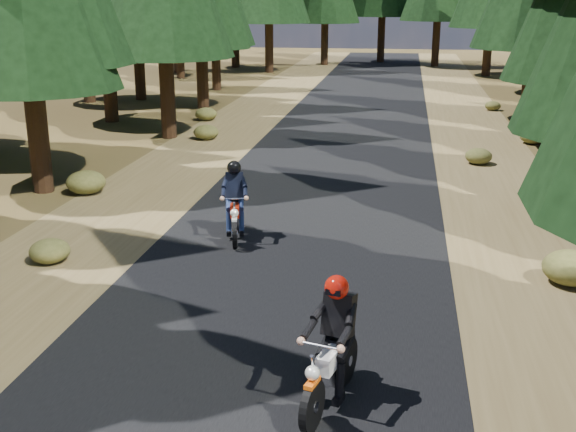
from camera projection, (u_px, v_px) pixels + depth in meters
name	position (u px, v px, depth m)	size (l,w,h in m)	color
ground	(274.00, 305.00, 12.03)	(120.00, 120.00, 0.00)	#413317
road	(312.00, 217.00, 16.75)	(6.00, 100.00, 0.01)	black
shoulder_l	(124.00, 208.00, 17.45)	(3.20, 100.00, 0.01)	brown
shoulder_r	(517.00, 227.00, 16.05)	(3.20, 100.00, 0.01)	brown
understory_shrubs	(380.00, 191.00, 17.97)	(13.87, 33.39, 0.61)	#474C1E
rider_lead	(331.00, 365.00, 8.94)	(1.02, 1.97, 1.68)	white
rider_follow	(235.00, 214.00, 15.14)	(0.94, 1.92, 1.64)	maroon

